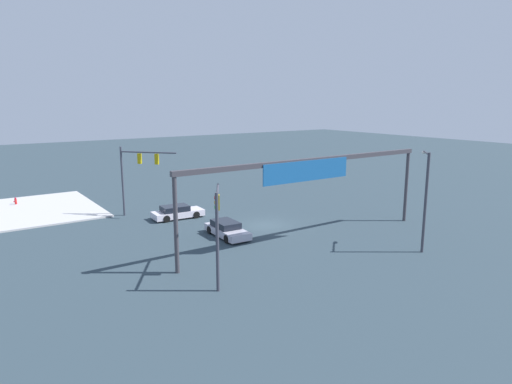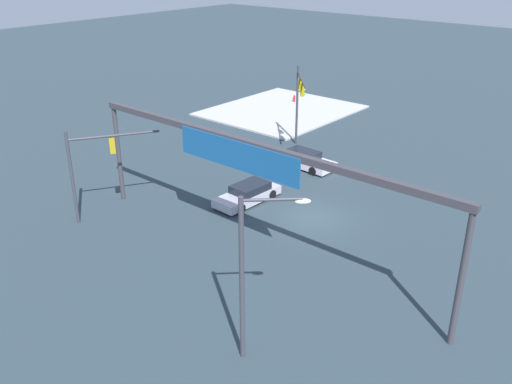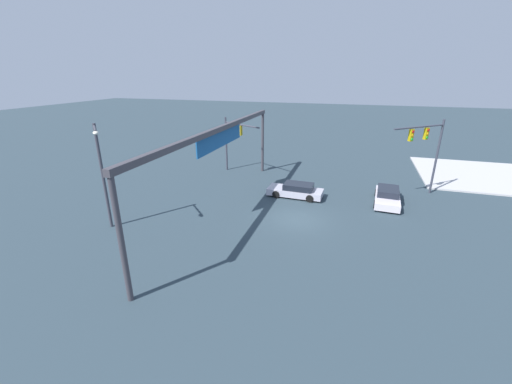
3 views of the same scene
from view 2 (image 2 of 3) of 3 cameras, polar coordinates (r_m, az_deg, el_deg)
name	(u,v)px [view 2 (image 2 of 3)]	position (r m, az deg, el deg)	size (l,w,h in m)	color
ground_plane	(313,217)	(34.09, 5.91, -2.63)	(188.18, 188.18, 0.00)	#2D3D46
sidewalk_corner	(281,110)	(56.02, 2.64, 8.42)	(12.00, 13.99, 0.15)	#B9B6B6
traffic_signal_near_corner	(92,160)	(33.48, -16.60, 3.19)	(2.84, 4.64, 5.73)	#3A3B46
traffic_signal_opposite_side	(299,94)	(43.95, 4.51, 10.03)	(3.80, 4.22, 6.50)	#383B48
streetlamp_curved_arm	(250,267)	(20.96, -0.59, -7.76)	(2.01, 1.97, 7.16)	#3B3A44
overhead_sign_gantry	(247,159)	(27.65, -0.89, 3.43)	(22.65, 0.43, 6.49)	#3D3A40
sedan_car_approaching	(248,194)	(35.68, -0.82, -0.19)	(2.06, 4.76, 1.21)	#B2AFBF
sedan_car_waiting_far	(305,159)	(41.59, 5.05, 3.37)	(4.73, 2.19, 1.21)	silver
fire_hydrant_on_curb	(294,99)	(58.97, 3.98, 9.62)	(0.33, 0.22, 0.71)	red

